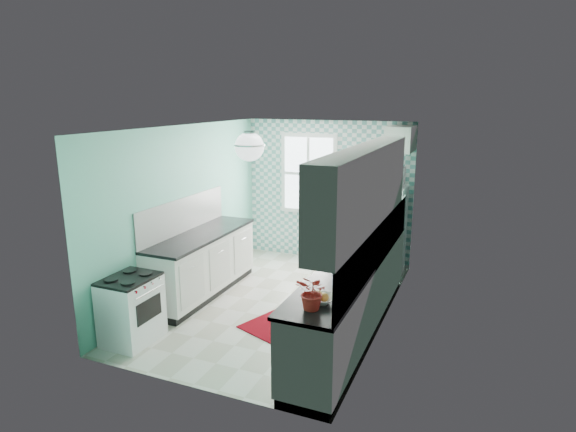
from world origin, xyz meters
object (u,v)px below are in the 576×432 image
at_px(stove, 131,308).
at_px(microwave, 387,177).
at_px(potted_plant, 313,292).
at_px(ceiling_light, 249,146).
at_px(fridge, 384,231).
at_px(sink, 373,241).
at_px(fruit_bowl, 319,299).

bearing_deg(stove, microwave, 56.56).
bearing_deg(potted_plant, ceiling_light, 137.65).
distance_m(fridge, sink, 1.25).
relative_size(stove, sink, 1.39).
bearing_deg(fridge, stove, -120.42).
relative_size(ceiling_light, fruit_bowl, 1.23).
distance_m(potted_plant, microwave, 3.75).
xyz_separation_m(stove, fruit_bowl, (2.40, -0.08, 0.56)).
xyz_separation_m(fruit_bowl, microwave, (-0.09, 3.54, 0.67)).
xyz_separation_m(ceiling_light, potted_plant, (1.20, -1.09, -1.21)).
height_order(fruit_bowl, microwave, microwave).
bearing_deg(ceiling_light, fruit_bowl, -37.48).
bearing_deg(fridge, sink, -82.36).
bearing_deg(fruit_bowl, stove, 178.15).
bearing_deg(fridge, potted_plant, -85.30).
height_order(sink, potted_plant, sink).
relative_size(fridge, fruit_bowl, 5.24).
bearing_deg(ceiling_light, microwave, 67.01).
bearing_deg(sink, fridge, 97.16).
bearing_deg(fruit_bowl, sink, 89.91).
relative_size(fridge, microwave, 2.69).
xyz_separation_m(ceiling_light, microwave, (1.11, 2.62, -0.68)).
bearing_deg(sink, fruit_bowl, -87.27).
bearing_deg(microwave, sink, 94.28).
height_order(fridge, potted_plant, fridge).
height_order(stove, microwave, microwave).
bearing_deg(microwave, fridge, 54.56).
relative_size(ceiling_light, fridge, 0.23).
height_order(ceiling_light, stove, ceiling_light).
relative_size(potted_plant, microwave, 0.63).
height_order(fridge, sink, fridge).
bearing_deg(ceiling_light, potted_plant, -42.35).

